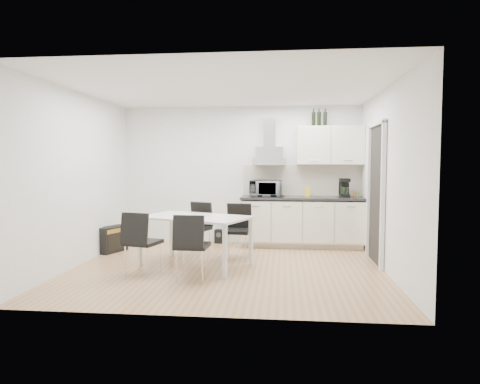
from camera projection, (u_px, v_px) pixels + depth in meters
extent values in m
plane|color=tan|center=(227.00, 268.00, 6.27)|extent=(4.50, 4.50, 0.00)
cube|color=white|center=(241.00, 175.00, 8.17)|extent=(4.50, 0.10, 2.60)
cube|color=white|center=(201.00, 188.00, 4.19)|extent=(4.50, 0.10, 2.60)
cube|color=white|center=(79.00, 179.00, 6.41)|extent=(0.10, 4.00, 2.60)
cube|color=white|center=(387.00, 180.00, 5.95)|extent=(0.10, 4.00, 2.60)
plane|color=white|center=(227.00, 88.00, 6.09)|extent=(4.50, 4.50, 0.00)
cube|color=white|center=(375.00, 195.00, 6.52)|extent=(0.08, 1.04, 2.10)
cube|color=beige|center=(301.00, 244.00, 7.88)|extent=(2.16, 0.52, 0.10)
cube|color=silver|center=(302.00, 221.00, 7.81)|extent=(2.20, 0.60, 0.76)
cube|color=#252427|center=(302.00, 198.00, 7.77)|extent=(2.22, 0.64, 0.04)
cube|color=beige|center=(301.00, 180.00, 8.04)|extent=(2.20, 0.02, 0.58)
cube|color=silver|center=(330.00, 146.00, 7.79)|extent=(1.20, 0.35, 0.70)
cube|color=silver|center=(269.00, 157.00, 7.87)|extent=(0.60, 0.46, 0.30)
cube|color=silver|center=(270.00, 133.00, 7.95)|extent=(0.22, 0.20, 0.55)
imported|color=silver|center=(266.00, 187.00, 7.81)|extent=(0.57, 0.36, 0.37)
cube|color=yellow|center=(307.00, 192.00, 7.86)|extent=(0.08, 0.04, 0.18)
cylinder|color=brown|center=(355.00, 194.00, 7.63)|extent=(0.04, 0.04, 0.11)
cylinder|color=#4C6626|center=(358.00, 194.00, 7.63)|extent=(0.04, 0.04, 0.11)
cylinder|color=black|center=(314.00, 118.00, 7.78)|extent=(0.07, 0.07, 0.32)
cylinder|color=black|center=(319.00, 118.00, 7.77)|extent=(0.07, 0.07, 0.32)
cylinder|color=black|center=(325.00, 118.00, 7.76)|extent=(0.07, 0.07, 0.32)
cube|color=white|center=(195.00, 217.00, 6.33)|extent=(1.78, 1.40, 0.03)
cube|color=white|center=(139.00, 242.00, 6.34)|extent=(0.06, 0.06, 0.72)
cube|color=white|center=(225.00, 252.00, 5.68)|extent=(0.06, 0.06, 0.72)
cube|color=white|center=(171.00, 234.00, 7.04)|extent=(0.06, 0.06, 0.72)
cube|color=white|center=(251.00, 242.00, 6.37)|extent=(0.06, 0.06, 0.72)
cube|color=black|center=(113.00, 239.00, 7.37)|extent=(0.40, 0.58, 0.45)
cube|color=gold|center=(119.00, 230.00, 7.35)|extent=(0.19, 0.45, 0.07)
cube|color=black|center=(219.00, 236.00, 8.19)|extent=(0.17, 0.16, 0.26)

